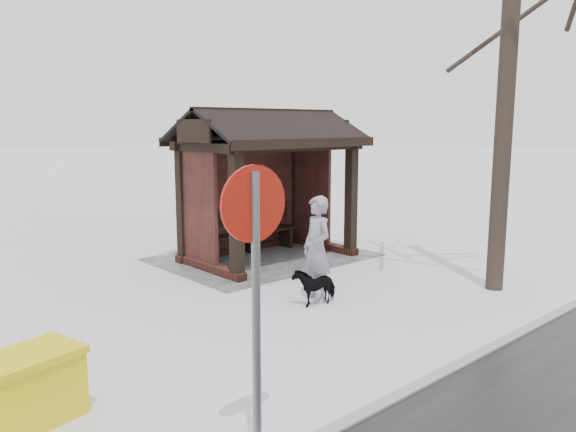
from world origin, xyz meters
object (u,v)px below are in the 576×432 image
object	(u,v)px
dog	(315,286)
road_sign	(254,251)
bus_shelter	(264,155)
pedestrian	(317,249)
grit_bin	(30,387)

from	to	relation	value
dog	road_sign	xyz separation A→B (m)	(3.20, 2.55, 1.48)
bus_shelter	dog	size ratio (longest dim) A/B	5.21
road_sign	bus_shelter	bearing A→B (deg)	-128.36
bus_shelter	road_sign	size ratio (longest dim) A/B	1.46
dog	road_sign	size ratio (longest dim) A/B	0.28
pedestrian	dog	size ratio (longest dim) A/B	2.43
bus_shelter	dog	world-z (taller)	bus_shelter
pedestrian	grit_bin	bearing A→B (deg)	-66.23
pedestrian	grit_bin	distance (m)	4.71
road_sign	dog	bearing A→B (deg)	-139.84
road_sign	pedestrian	bearing A→B (deg)	-139.97
dog	road_sign	bearing A→B (deg)	-44.59
dog	grit_bin	xyz separation A→B (m)	(4.47, 0.75, 0.06)
pedestrian	road_sign	bearing A→B (deg)	-38.25
dog	bus_shelter	bearing A→B (deg)	161.66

